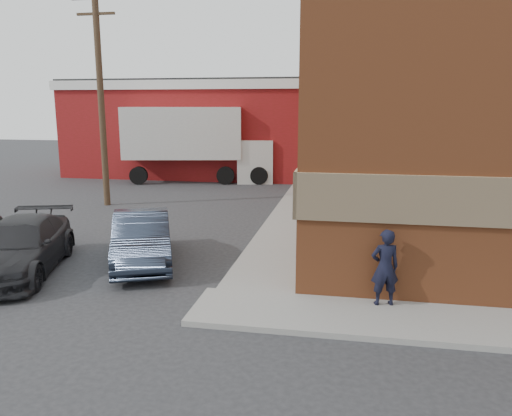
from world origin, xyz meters
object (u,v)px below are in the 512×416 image
at_px(warehouse, 210,127).
at_px(man, 385,267).
at_px(utility_pole, 100,91).
at_px(sedan, 142,239).
at_px(box_truck, 198,139).
at_px(suv_b, 20,247).

relative_size(warehouse, man, 10.18).
relative_size(utility_pole, sedan, 2.18).
bearing_deg(man, box_truck, -75.96).
bearing_deg(utility_pole, suv_b, -76.96).
distance_m(man, sedan, 6.49).
distance_m(sedan, suv_b, 3.01).
height_order(sedan, suv_b, sedan).
height_order(sedan, box_truck, box_truck).
relative_size(sedan, suv_b, 0.90).
distance_m(utility_pole, box_truck, 7.77).
relative_size(man, sedan, 0.39).
bearing_deg(suv_b, box_truck, 73.78).
height_order(utility_pole, sedan, utility_pole).
xyz_separation_m(utility_pole, suv_b, (1.97, -8.50, -4.08)).
relative_size(warehouse, utility_pole, 1.81).
bearing_deg(utility_pole, sedan, -57.01).
bearing_deg(box_truck, warehouse, 84.92).
xyz_separation_m(utility_pole, sedan, (4.69, -7.22, -4.07)).
bearing_deg(man, sedan, -32.86).
xyz_separation_m(warehouse, man, (9.35, -20.25, -1.89)).
bearing_deg(box_truck, utility_pole, -115.52).
xyz_separation_m(sedan, suv_b, (-2.72, -1.28, -0.01)).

